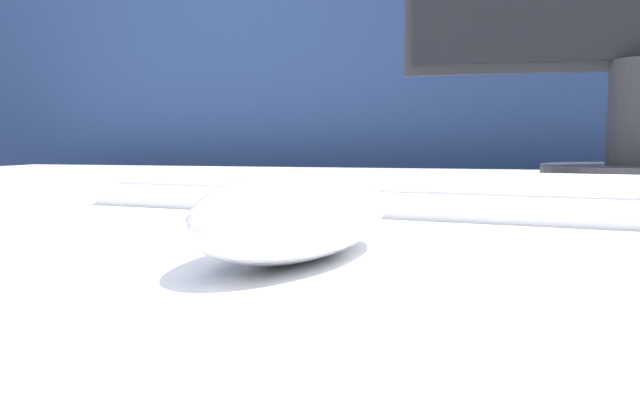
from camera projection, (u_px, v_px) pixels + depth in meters
name	position (u px, v px, depth m)	size (l,w,h in m)	color
partition_panel	(418.00, 216.00, 1.23)	(5.00, 0.03, 1.30)	navy
computer_mouse_near	(298.00, 213.00, 0.26)	(0.09, 0.14, 0.04)	white
keyboard	(382.00, 191.00, 0.46)	(0.43, 0.20, 0.02)	silver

